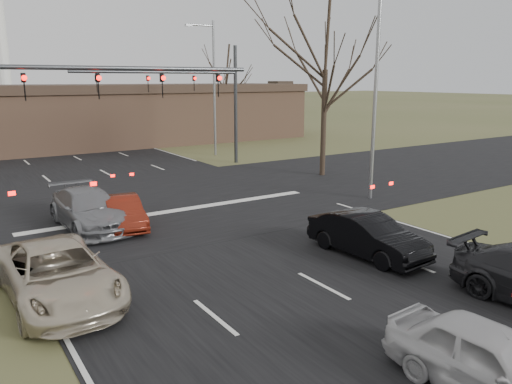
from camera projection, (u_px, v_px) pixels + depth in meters
ground at (406, 330)px, 11.76m from camera, size 360.00×360.00×0.00m
road_main at (18, 127)px, 60.86m from camera, size 14.00×300.00×0.02m
road_cross at (160, 201)px, 24.04m from camera, size 200.00×14.00×0.02m
building at (79, 116)px, 43.33m from camera, size 42.40×10.40×5.30m
mast_arm_near at (43, 99)px, 18.51m from camera, size 12.12×0.24×8.00m
mast_arm_far at (199, 91)px, 32.75m from camera, size 11.12×0.24×8.00m
streetlight_right_near at (373, 83)px, 23.39m from camera, size 2.34×0.25×10.00m
streetlight_right_far at (212, 82)px, 37.57m from camera, size 2.34×0.25×10.00m
tree_right_near at (327, 24)px, 28.72m from camera, size 6.90×6.90×11.50m
tree_right_far at (225, 66)px, 46.82m from camera, size 5.40×5.40×9.00m
car_silver_suv at (57, 273)px, 13.19m from camera, size 2.71×5.54×1.51m
car_white_sedan at (493, 362)px, 9.15m from camera, size 1.92×4.21×1.40m
car_black_hatch at (367, 235)px, 16.56m from camera, size 1.78×4.40×1.42m
car_grey_ahead at (89, 209)px, 19.70m from camera, size 2.34×5.34×1.52m
car_red_ahead at (123, 212)px, 19.77m from camera, size 1.81×3.93×1.25m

